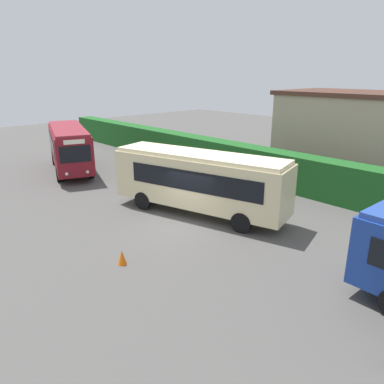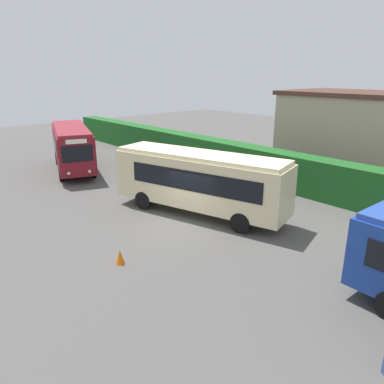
% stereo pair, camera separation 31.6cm
% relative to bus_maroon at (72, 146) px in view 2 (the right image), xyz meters
% --- Properties ---
extents(ground_plane, '(83.83, 83.83, 0.00)m').
position_rel_bus_maroon_xyz_m(ground_plane, '(13.61, -0.87, -1.91)').
color(ground_plane, '#514F4C').
extents(bus_maroon, '(8.87, 5.17, 3.34)m').
position_rel_bus_maroon_xyz_m(bus_maroon, '(0.00, 0.00, 0.00)').
color(bus_maroon, maroon).
rests_on(bus_maroon, ground_plane).
extents(bus_cream, '(9.78, 4.79, 3.30)m').
position_rel_bus_maroon_xyz_m(bus_cream, '(13.06, 0.99, -0.02)').
color(bus_cream, beige).
rests_on(bus_cream, ground_plane).
extents(hedge_row, '(53.92, 1.55, 2.34)m').
position_rel_bus_maroon_xyz_m(hedge_row, '(13.61, 8.19, -0.74)').
color(hedge_row, '#1E5B21').
rests_on(hedge_row, ground_plane).
extents(depot_building, '(12.91, 6.52, 5.96)m').
position_rel_bus_maroon_xyz_m(depot_building, '(16.53, 14.17, 1.08)').
color(depot_building, tan).
rests_on(depot_building, ground_plane).
extents(traffic_cone, '(0.36, 0.36, 0.60)m').
position_rel_bus_maroon_xyz_m(traffic_cone, '(14.97, -5.04, -1.61)').
color(traffic_cone, orange).
rests_on(traffic_cone, ground_plane).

